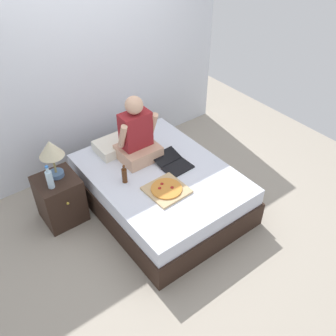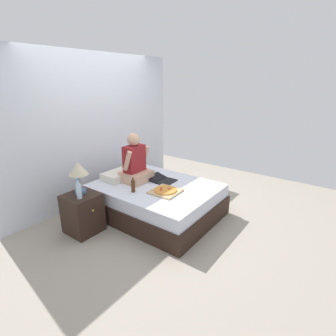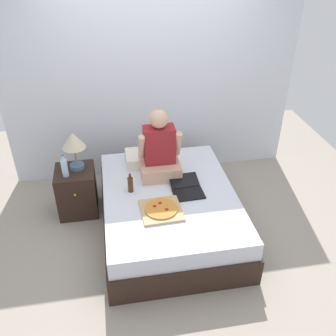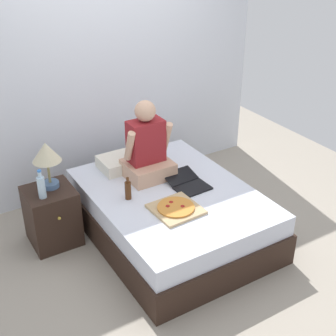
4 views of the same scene
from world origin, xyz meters
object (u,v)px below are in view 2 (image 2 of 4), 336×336
(lamp_on_left_nightstand, at_px, (78,171))
(person_seated, at_px, (135,164))
(laptop, at_px, (163,180))
(beer_bottle_on_bed, at_px, (133,186))
(pizza_box, at_px, (165,191))
(nightstand_left, at_px, (83,213))
(water_bottle, at_px, (79,191))
(bed, at_px, (156,200))

(lamp_on_left_nightstand, xyz_separation_m, person_seated, (0.92, -0.18, -0.11))
(person_seated, bearing_deg, laptop, -58.40)
(laptop, relative_size, beer_bottle_on_bed, 1.94)
(pizza_box, bearing_deg, nightstand_left, 137.53)
(nightstand_left, xyz_separation_m, lamp_on_left_nightstand, (0.04, 0.05, 0.61))
(laptop, bearing_deg, nightstand_left, 157.00)
(pizza_box, distance_m, beer_bottle_on_bed, 0.48)
(water_bottle, height_order, laptop, water_bottle)
(water_bottle, distance_m, person_seated, 1.05)
(nightstand_left, distance_m, water_bottle, 0.41)
(lamp_on_left_nightstand, height_order, person_seated, person_seated)
(person_seated, bearing_deg, water_bottle, 177.98)
(nightstand_left, bearing_deg, water_bottle, -131.65)
(laptop, height_order, pizza_box, laptop)
(lamp_on_left_nightstand, bearing_deg, person_seated, -10.84)
(person_seated, height_order, laptop, person_seated)
(nightstand_left, relative_size, person_seated, 0.72)
(bed, distance_m, beer_bottle_on_bed, 0.54)
(lamp_on_left_nightstand, distance_m, laptop, 1.34)
(bed, xyz_separation_m, pizza_box, (-0.13, -0.29, 0.27))
(nightstand_left, xyz_separation_m, pizza_box, (0.87, -0.80, 0.24))
(laptop, bearing_deg, lamp_on_left_nightstand, 154.25)
(person_seated, relative_size, pizza_box, 1.88)
(pizza_box, relative_size, beer_bottle_on_bed, 1.89)
(laptop, bearing_deg, pizza_box, -138.25)
(bed, distance_m, pizza_box, 0.42)
(nightstand_left, bearing_deg, beer_bottle_on_bed, -34.14)
(water_bottle, bearing_deg, beer_bottle_on_bed, -25.07)
(bed, height_order, lamp_on_left_nightstand, lamp_on_left_nightstand)
(water_bottle, height_order, person_seated, person_seated)
(bed, xyz_separation_m, laptop, (0.19, -0.00, 0.27))
(water_bottle, relative_size, beer_bottle_on_bed, 1.25)
(person_seated, bearing_deg, pizza_box, -97.65)
(lamp_on_left_nightstand, relative_size, person_seated, 0.58)
(person_seated, xyz_separation_m, pizza_box, (-0.09, -0.67, -0.27))
(water_bottle, bearing_deg, nightstand_left, 48.35)
(person_seated, bearing_deg, beer_bottle_on_bed, -141.56)
(pizza_box, bearing_deg, water_bottle, 143.34)
(person_seated, xyz_separation_m, beer_bottle_on_bed, (-0.36, -0.28, -0.20))
(nightstand_left, distance_m, beer_bottle_on_bed, 0.79)
(person_seated, distance_m, pizza_box, 0.73)
(bed, height_order, pizza_box, pizza_box)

